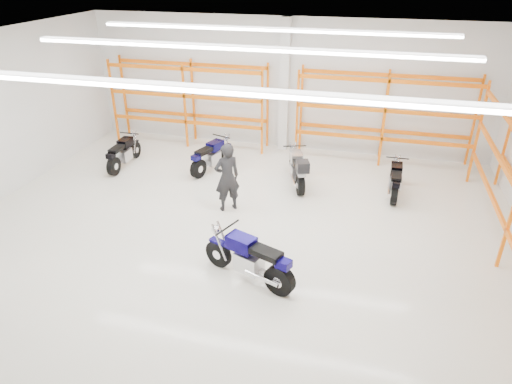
% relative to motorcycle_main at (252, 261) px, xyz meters
% --- Properties ---
extents(ground, '(14.00, 14.00, 0.00)m').
position_rel_motorcycle_main_xyz_m(ground, '(-0.90, 1.87, -0.52)').
color(ground, silver).
rests_on(ground, ground).
extents(room_shell, '(14.02, 12.02, 4.51)m').
position_rel_motorcycle_main_xyz_m(room_shell, '(-0.90, 1.90, 2.76)').
color(room_shell, silver).
rests_on(room_shell, ground).
extents(motorcycle_main, '(2.18, 1.08, 1.12)m').
position_rel_motorcycle_main_xyz_m(motorcycle_main, '(0.00, 0.00, 0.00)').
color(motorcycle_main, black).
rests_on(motorcycle_main, ground).
extents(motorcycle_back_a, '(0.67, 2.03, 1.00)m').
position_rel_motorcycle_main_xyz_m(motorcycle_back_a, '(-5.62, 4.70, -0.06)').
color(motorcycle_back_a, black).
rests_on(motorcycle_back_a, ground).
extents(motorcycle_back_b, '(0.94, 2.01, 1.02)m').
position_rel_motorcycle_main_xyz_m(motorcycle_back_b, '(-2.75, 5.16, -0.05)').
color(motorcycle_back_b, black).
rests_on(motorcycle_back_b, ground).
extents(motorcycle_back_c, '(1.03, 2.16, 1.14)m').
position_rel_motorcycle_main_xyz_m(motorcycle_back_c, '(0.14, 4.74, 0.02)').
color(motorcycle_back_c, black).
rests_on(motorcycle_back_c, ground).
extents(motorcycle_back_d, '(0.65, 1.95, 0.96)m').
position_rel_motorcycle_main_xyz_m(motorcycle_back_d, '(2.96, 4.88, -0.08)').
color(motorcycle_back_d, black).
rests_on(motorcycle_back_d, ground).
extents(standing_man, '(0.83, 0.79, 1.91)m').
position_rel_motorcycle_main_xyz_m(standing_man, '(-1.45, 2.87, 0.43)').
color(standing_man, black).
rests_on(standing_man, ground).
extents(structural_column, '(0.32, 0.32, 4.50)m').
position_rel_motorcycle_main_xyz_m(structural_column, '(-0.90, 7.69, 1.73)').
color(structural_column, white).
rests_on(structural_column, ground).
extents(pallet_racking_back_left, '(5.67, 0.87, 3.00)m').
position_rel_motorcycle_main_xyz_m(pallet_racking_back_left, '(-4.30, 7.35, 1.26)').
color(pallet_racking_back_left, '#FF5E00').
rests_on(pallet_racking_back_left, ground).
extents(pallet_racking_back_right, '(5.67, 0.87, 3.00)m').
position_rel_motorcycle_main_xyz_m(pallet_racking_back_right, '(2.50, 7.35, 1.26)').
color(pallet_racking_back_right, '#FF5E00').
rests_on(pallet_racking_back_right, ground).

